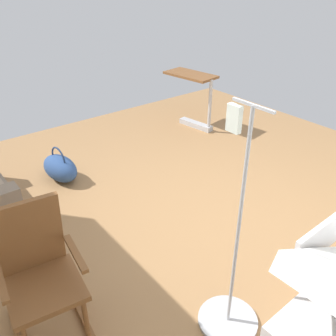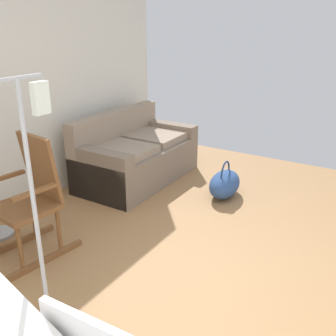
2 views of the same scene
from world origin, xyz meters
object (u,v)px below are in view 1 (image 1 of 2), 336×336
duffel_bag (60,168)px  iv_pole (229,297)px  overbed_table (194,94)px  rocking_chair (40,276)px

duffel_bag → iv_pole: iv_pole is taller
duffel_bag → iv_pole: size_ratio=0.35×
overbed_table → duffel_bag: (-0.26, 2.38, -0.38)m
rocking_chair → duffel_bag: (1.93, -0.93, -0.35)m
rocking_chair → overbed_table: (2.18, -3.31, 0.03)m
rocking_chair → overbed_table: rocking_chair is taller
duffel_bag → overbed_table: bearing=-83.8°
duffel_bag → rocking_chair: bearing=154.2°
overbed_table → iv_pole: (-2.95, 2.27, -0.28)m
overbed_table → rocking_chair: bearing=123.4°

